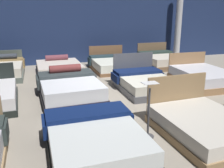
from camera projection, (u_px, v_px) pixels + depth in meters
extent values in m
cube|color=gray|center=(111.00, 97.00, 6.85)|extent=(18.00, 18.00, 0.02)
cube|color=navy|center=(78.00, 24.00, 11.00)|extent=(18.00, 0.06, 3.50)
cube|color=#2B3432|center=(6.00, 131.00, 4.23)|extent=(0.07, 0.49, 0.31)
cube|color=black|center=(96.00, 149.00, 4.09)|extent=(1.56, 1.94, 0.16)
cube|color=silver|center=(96.00, 137.00, 4.02)|extent=(1.50, 1.88, 0.28)
cube|color=#0D1D4D|center=(87.00, 112.00, 4.55)|extent=(1.53, 0.61, 0.08)
cube|color=#0D1D4D|center=(45.00, 126.00, 4.37)|extent=(0.09, 0.59, 0.25)
cube|color=#0D1D4D|center=(126.00, 115.00, 4.83)|extent=(0.09, 0.59, 0.25)
cube|color=#94744E|center=(204.00, 132.00, 4.67)|extent=(1.63, 2.02, 0.15)
cube|color=silver|center=(205.00, 123.00, 4.62)|extent=(1.56, 1.95, 0.24)
cube|color=#94744E|center=(177.00, 96.00, 5.44)|extent=(1.46, 0.10, 0.97)
cube|color=black|center=(71.00, 95.00, 6.75)|extent=(1.68, 2.14, 0.16)
cube|color=silver|center=(70.00, 86.00, 6.68)|extent=(1.62, 2.08, 0.33)
cube|color=#2F3739|center=(66.00, 74.00, 7.21)|extent=(1.60, 0.78, 0.08)
cube|color=#2F3739|center=(38.00, 82.00, 7.00)|extent=(0.11, 0.71, 0.28)
cube|color=#2F3739|center=(92.00, 77.00, 7.52)|extent=(0.11, 0.71, 0.28)
cylinder|color=brown|center=(65.00, 69.00, 7.25)|extent=(0.92, 0.29, 0.24)
cube|color=#505158|center=(145.00, 88.00, 7.34)|extent=(1.48, 1.92, 0.18)
cube|color=silver|center=(145.00, 81.00, 7.28)|extent=(1.42, 1.86, 0.25)
cube|color=#505158|center=(133.00, 68.00, 8.10)|extent=(1.38, 0.05, 1.00)
cube|color=#0F1D45|center=(137.00, 71.00, 7.78)|extent=(1.45, 0.66, 0.09)
cube|color=#0F1D45|center=(115.00, 78.00, 7.61)|extent=(0.09, 0.65, 0.24)
cube|color=#0F1D45|center=(158.00, 74.00, 8.05)|extent=(0.09, 0.65, 0.24)
cube|color=#97704B|center=(204.00, 82.00, 7.99)|extent=(1.58, 2.12, 0.20)
cube|color=silver|center=(204.00, 74.00, 7.92)|extent=(1.52, 2.06, 0.29)
cube|color=#97704B|center=(187.00, 65.00, 8.85)|extent=(1.45, 0.07, 0.89)
cube|color=#515B54|center=(0.00, 75.00, 8.79)|extent=(1.61, 2.01, 0.19)
cube|color=#515B54|center=(2.00, 61.00, 9.62)|extent=(1.52, 0.04, 0.85)
cube|color=olive|center=(1.00, 60.00, 9.34)|extent=(1.59, 0.47, 0.06)
cube|color=olive|center=(24.00, 63.00, 9.62)|extent=(0.06, 0.47, 0.31)
cylinder|color=#31363F|center=(1.00, 57.00, 9.26)|extent=(1.17, 0.19, 0.19)
cube|color=black|center=(59.00, 72.00, 9.38)|extent=(1.71, 2.01, 0.17)
cube|color=beige|center=(59.00, 66.00, 9.32)|extent=(1.65, 1.95, 0.25)
cylinder|color=brown|center=(57.00, 58.00, 9.83)|extent=(0.89, 0.24, 0.21)
cube|color=brown|center=(113.00, 69.00, 9.98)|extent=(1.60, 2.06, 0.12)
cube|color=white|center=(113.00, 64.00, 9.92)|extent=(1.54, 2.00, 0.29)
cube|color=brown|center=(106.00, 55.00, 10.82)|extent=(1.51, 0.04, 0.87)
cube|color=#22353D|center=(108.00, 56.00, 10.57)|extent=(1.58, 0.46, 0.07)
cube|color=#22353D|center=(89.00, 61.00, 10.40)|extent=(0.07, 0.46, 0.31)
cube|color=#22353D|center=(125.00, 59.00, 10.86)|extent=(0.07, 0.46, 0.31)
cube|color=brown|center=(162.00, 64.00, 10.62)|extent=(1.60, 1.94, 0.20)
cube|color=silver|center=(162.00, 59.00, 10.55)|extent=(1.53, 1.88, 0.29)
cube|color=brown|center=(152.00, 53.00, 11.38)|extent=(1.46, 0.08, 0.93)
cube|color=#263530|center=(155.00, 52.00, 11.09)|extent=(1.54, 0.56, 0.08)
cube|color=#263530|center=(139.00, 57.00, 10.91)|extent=(0.09, 0.53, 0.30)
cube|color=#263530|center=(170.00, 55.00, 11.39)|extent=(0.09, 0.53, 0.30)
cylinder|color=#3F3F44|center=(148.00, 136.00, 4.66)|extent=(0.24, 0.24, 0.02)
cylinder|color=#3F3F44|center=(149.00, 113.00, 4.52)|extent=(0.04, 0.04, 0.97)
cube|color=white|center=(150.00, 83.00, 4.36)|extent=(0.28, 0.20, 0.01)
cylinder|color=silver|center=(178.00, 23.00, 11.83)|extent=(0.30, 0.30, 3.50)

